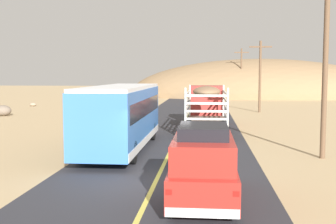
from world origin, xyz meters
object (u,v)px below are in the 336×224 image
livestock_truck (207,102)px  bus (122,116)px  power_pole_far (241,72)px  boulder_mid_field (33,104)px  power_pole_near (325,64)px  boulder_near_shoulder (3,111)px  suv_near (203,163)px  power_pole_mid (260,74)px

livestock_truck → bus: (-4.20, -9.54, -0.04)m
power_pole_far → boulder_mid_field: 31.54m
boulder_mid_field → power_pole_near: bearing=-48.1°
livestock_truck → power_pole_near: size_ratio=1.23×
boulder_near_shoulder → power_pole_far: bearing=50.9°
boulder_near_shoulder → livestock_truck: bearing=-19.6°
suv_near → power_pole_mid: size_ratio=0.65×
power_pole_near → power_pole_far: 46.47m
suv_near → power_pole_mid: power_pole_mid is taller
power_pole_mid → suv_near: bearing=-100.0°
power_pole_mid → boulder_near_shoulder: 24.70m
power_pole_mid → boulder_mid_field: (-25.79, 5.52, -3.62)m
power_pole_near → boulder_near_shoulder: bearing=143.9°
bus → power_pole_far: size_ratio=1.30×
power_pole_mid → boulder_near_shoulder: size_ratio=4.78×
livestock_truck → power_pole_far: 36.23m
bus → boulder_near_shoulder: bus is taller
suv_near → bus: size_ratio=0.46×
power_pole_near → suv_near: bearing=-127.3°
suv_near → power_pole_mid: bearing=80.0°
bus → power_pole_far: bearing=78.2°
power_pole_far → boulder_mid_field: size_ratio=9.82×
power_pole_mid → boulder_mid_field: size_ratio=9.02×
suv_near → livestock_truck: (0.07, 17.70, 0.64)m
power_pole_far → power_pole_near: bearing=-90.0°
power_pole_near → boulder_near_shoulder: 29.61m
livestock_truck → boulder_near_shoulder: size_ratio=6.54×
livestock_truck → power_pole_mid: (5.26, 12.53, 2.03)m
livestock_truck → power_pole_mid: bearing=67.2°
boulder_near_shoulder → boulder_mid_field: 11.65m
suv_near → power_pole_near: bearing=52.7°
livestock_truck → boulder_near_shoulder: livestock_truck is taller
livestock_truck → boulder_mid_field: livestock_truck is taller
power_pole_mid → boulder_near_shoulder: bearing=-165.9°
suv_near → boulder_mid_field: 41.20m
suv_near → livestock_truck: 17.71m
suv_near → power_pole_near: 9.32m
power_pole_mid → bus: bearing=-113.2°
power_pole_far → boulder_near_shoulder: size_ratio=5.20×
bus → boulder_mid_field: (-16.33, 27.59, -1.54)m
livestock_truck → boulder_mid_field: 27.38m
bus → power_pole_near: size_ratio=1.26×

